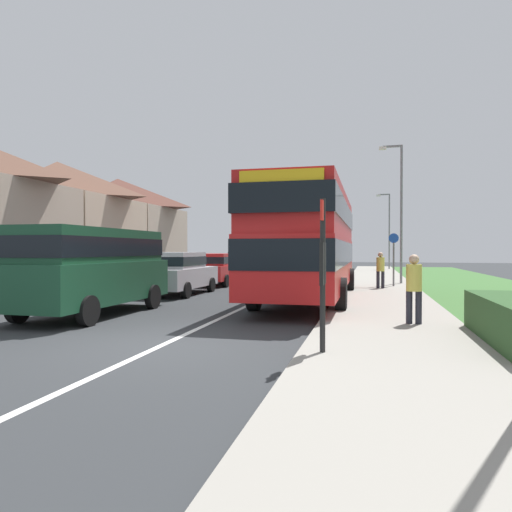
{
  "coord_description": "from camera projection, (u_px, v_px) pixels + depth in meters",
  "views": [
    {
      "loc": [
        3.72,
        -7.96,
        1.77
      ],
      "look_at": [
        0.69,
        4.51,
        1.6
      ],
      "focal_mm": 32.63,
      "sensor_mm": 36.0,
      "label": 1
    }
  ],
  "objects": [
    {
      "name": "parked_van_dark_green",
      "position": [
        93.0,
        264.0,
        12.57
      ],
      "size": [
        2.11,
        5.35,
        2.33
      ],
      "color": "#19472D",
      "rests_on": "ground_plane"
    },
    {
      "name": "double_decker_bus",
      "position": [
        310.0,
        239.0,
        16.17
      ],
      "size": [
        2.8,
        11.14,
        3.7
      ],
      "color": "red",
      "rests_on": "ground_plane"
    },
    {
      "name": "ground_plane",
      "position": [
        163.0,
        345.0,
        8.63
      ],
      "size": [
        120.0,
        120.0,
        0.0
      ],
      "primitive_type": "plane",
      "color": "#2D3033"
    },
    {
      "name": "parked_car_red",
      "position": [
        217.0,
        268.0,
        23.3
      ],
      "size": [
        1.9,
        4.37,
        1.58
      ],
      "color": "#B21E1E",
      "rests_on": "ground_plane"
    },
    {
      "name": "street_lamp_far",
      "position": [
        388.0,
        226.0,
        39.88
      ],
      "size": [
        1.14,
        0.2,
        6.57
      ],
      "color": "slate",
      "rests_on": "ground_plane"
    },
    {
      "name": "street_lamp_mid",
      "position": [
        399.0,
        204.0,
        22.92
      ],
      "size": [
        1.14,
        0.2,
        6.94
      ],
      "color": "slate",
      "rests_on": "ground_plane"
    },
    {
      "name": "cycle_route_sign",
      "position": [
        394.0,
        257.0,
        21.13
      ],
      "size": [
        0.44,
        0.08,
        2.52
      ],
      "color": "slate",
      "rests_on": "ground_plane"
    },
    {
      "name": "house_terrace_far_side",
      "position": [
        57.0,
        221.0,
        26.69
      ],
      "size": [
        7.97,
        19.67,
        6.83
      ],
      "color": "tan",
      "rests_on": "ground_plane"
    },
    {
      "name": "pedestrian_walking_away",
      "position": [
        380.0,
        268.0,
        19.94
      ],
      "size": [
        0.34,
        0.34,
        1.67
      ],
      "color": "#23232D",
      "rests_on": "ground_plane"
    },
    {
      "name": "bus_stop_sign",
      "position": [
        323.0,
        264.0,
        7.5
      ],
      "size": [
        0.09,
        0.52,
        2.6
      ],
      "color": "black",
      "rests_on": "ground_plane"
    },
    {
      "name": "pedestrian_at_stop",
      "position": [
        414.0,
        285.0,
        10.36
      ],
      "size": [
        0.34,
        0.34,
        1.67
      ],
      "color": "#23232D",
      "rests_on": "ground_plane"
    },
    {
      "name": "parked_car_black",
      "position": [
        246.0,
        264.0,
        27.97
      ],
      "size": [
        1.91,
        4.15,
        1.65
      ],
      "color": "black",
      "rests_on": "ground_plane"
    },
    {
      "name": "pavement_near_side",
      "position": [
        386.0,
        309.0,
        13.47
      ],
      "size": [
        3.2,
        68.0,
        0.12
      ],
      "primitive_type": "cube",
      "color": "gray",
      "rests_on": "ground_plane"
    },
    {
      "name": "lane_marking_centre",
      "position": [
        260.0,
        300.0,
        16.41
      ],
      "size": [
        0.14,
        60.0,
        0.01
      ],
      "primitive_type": "cube",
      "color": "silver",
      "rests_on": "ground_plane"
    },
    {
      "name": "parked_car_silver",
      "position": [
        177.0,
        271.0,
        18.34
      ],
      "size": [
        2.01,
        4.42,
        1.67
      ],
      "color": "#B7B7BC",
      "rests_on": "ground_plane"
    }
  ]
}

